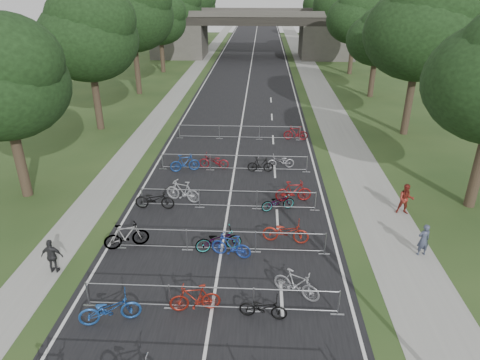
# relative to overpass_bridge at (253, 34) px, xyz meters

# --- Properties ---
(road) EXTENTS (11.00, 140.00, 0.01)m
(road) POSITION_rel_overpass_bridge_xyz_m (0.00, -15.00, -3.53)
(road) COLOR black
(road) RESTS_ON ground
(sidewalk_right) EXTENTS (3.00, 140.00, 0.01)m
(sidewalk_right) POSITION_rel_overpass_bridge_xyz_m (8.00, -15.00, -3.53)
(sidewalk_right) COLOR gray
(sidewalk_right) RESTS_ON ground
(sidewalk_left) EXTENTS (2.00, 140.00, 0.01)m
(sidewalk_left) POSITION_rel_overpass_bridge_xyz_m (-7.50, -15.00, -3.53)
(sidewalk_left) COLOR gray
(sidewalk_left) RESTS_ON ground
(lane_markings) EXTENTS (0.12, 140.00, 0.00)m
(lane_markings) POSITION_rel_overpass_bridge_xyz_m (0.00, -15.00, -3.53)
(lane_markings) COLOR silver
(lane_markings) RESTS_ON ground
(overpass_bridge) EXTENTS (31.00, 8.00, 7.05)m
(overpass_bridge) POSITION_rel_overpass_bridge_xyz_m (0.00, 0.00, 0.00)
(overpass_bridge) COLOR #46443F
(overpass_bridge) RESTS_ON ground
(tree_left_0) EXTENTS (6.72, 6.72, 10.25)m
(tree_left_0) POSITION_rel_overpass_bridge_xyz_m (-11.39, -49.07, 2.96)
(tree_left_0) COLOR #33261C
(tree_left_0) RESTS_ON ground
(tree_left_1) EXTENTS (7.56, 7.56, 11.53)m
(tree_left_1) POSITION_rel_overpass_bridge_xyz_m (-11.39, -37.07, 3.77)
(tree_left_1) COLOR #33261C
(tree_left_1) RESTS_ON ground
(tree_right_1) EXTENTS (8.18, 8.18, 12.47)m
(tree_right_1) POSITION_rel_overpass_bridge_xyz_m (13.11, -37.07, 4.37)
(tree_right_1) COLOR #33261C
(tree_right_1) RESTS_ON ground
(tree_left_2) EXTENTS (8.40, 8.40, 12.81)m
(tree_left_2) POSITION_rel_overpass_bridge_xyz_m (-11.39, -25.07, 4.58)
(tree_left_2) COLOR #33261C
(tree_left_2) RESTS_ON ground
(tree_right_2) EXTENTS (6.16, 6.16, 9.39)m
(tree_right_2) POSITION_rel_overpass_bridge_xyz_m (13.11, -25.07, 2.41)
(tree_right_2) COLOR #33261C
(tree_right_2) RESTS_ON ground
(tree_left_3) EXTENTS (6.72, 6.72, 10.25)m
(tree_left_3) POSITION_rel_overpass_bridge_xyz_m (-11.39, -13.07, 2.96)
(tree_left_3) COLOR #33261C
(tree_left_3) RESTS_ON ground
(tree_right_3) EXTENTS (7.17, 7.17, 10.93)m
(tree_right_3) POSITION_rel_overpass_bridge_xyz_m (13.11, -13.07, 3.39)
(tree_right_3) COLOR #33261C
(tree_right_3) RESTS_ON ground
(tree_left_4) EXTENTS (7.56, 7.56, 11.53)m
(tree_left_4) POSITION_rel_overpass_bridge_xyz_m (-11.39, -1.07, 3.77)
(tree_left_4) COLOR #33261C
(tree_left_4) RESTS_ON ground
(tree_right_4) EXTENTS (8.18, 8.18, 12.47)m
(tree_right_4) POSITION_rel_overpass_bridge_xyz_m (13.11, -1.07, 4.37)
(tree_right_4) COLOR #33261C
(tree_right_4) RESTS_ON ground
(tree_right_5) EXTENTS (6.16, 6.16, 9.39)m
(tree_right_5) POSITION_rel_overpass_bridge_xyz_m (13.11, 10.93, 2.41)
(tree_right_5) COLOR #33261C
(tree_right_5) RESTS_ON ground
(tree_left_6) EXTENTS (6.72, 6.72, 10.25)m
(tree_left_6) POSITION_rel_overpass_bridge_xyz_m (-11.39, 22.93, 2.96)
(tree_left_6) COLOR #33261C
(tree_left_6) RESTS_ON ground
(tree_right_6) EXTENTS (7.17, 7.17, 10.93)m
(tree_right_6) POSITION_rel_overpass_bridge_xyz_m (13.11, 22.93, 3.39)
(tree_right_6) COLOR #33261C
(tree_right_6) RESTS_ON ground
(barrier_row_2) EXTENTS (9.70, 0.08, 1.10)m
(barrier_row_2) POSITION_rel_overpass_bridge_xyz_m (0.00, -57.80, -2.99)
(barrier_row_2) COLOR #999BA0
(barrier_row_2) RESTS_ON ground
(barrier_row_3) EXTENTS (9.70, 0.08, 1.10)m
(barrier_row_3) POSITION_rel_overpass_bridge_xyz_m (0.00, -54.00, -2.99)
(barrier_row_3) COLOR #999BA0
(barrier_row_3) RESTS_ON ground
(barrier_row_4) EXTENTS (9.70, 0.08, 1.10)m
(barrier_row_4) POSITION_rel_overpass_bridge_xyz_m (0.00, -50.00, -2.99)
(barrier_row_4) COLOR #999BA0
(barrier_row_4) RESTS_ON ground
(barrier_row_5) EXTENTS (9.70, 0.08, 1.10)m
(barrier_row_5) POSITION_rel_overpass_bridge_xyz_m (0.00, -45.00, -2.99)
(barrier_row_5) COLOR #999BA0
(barrier_row_5) RESTS_ON ground
(barrier_row_6) EXTENTS (9.70, 0.08, 1.10)m
(barrier_row_6) POSITION_rel_overpass_bridge_xyz_m (0.00, -39.00, -2.99)
(barrier_row_6) COLOR #999BA0
(barrier_row_6) RESTS_ON ground
(bike_8) EXTENTS (2.29, 1.37, 1.14)m
(bike_8) POSITION_rel_overpass_bridge_xyz_m (-3.51, -58.56, -2.97)
(bike_8) COLOR #1C4C9D
(bike_8) RESTS_ON ground
(bike_9) EXTENTS (1.94, 0.84, 1.13)m
(bike_9) POSITION_rel_overpass_bridge_xyz_m (-0.60, -57.83, -2.97)
(bike_9) COLOR maroon
(bike_9) RESTS_ON ground
(bike_10) EXTENTS (1.79, 0.81, 0.91)m
(bike_10) POSITION_rel_overpass_bridge_xyz_m (1.89, -58.08, -3.08)
(bike_10) COLOR black
(bike_10) RESTS_ON ground
(bike_11) EXTENTS (1.94, 1.39, 1.15)m
(bike_11) POSITION_rel_overpass_bridge_xyz_m (3.15, -56.85, -2.96)
(bike_11) COLOR #95979C
(bike_11) RESTS_ON ground
(bike_12) EXTENTS (2.09, 1.30, 1.22)m
(bike_12) POSITION_rel_overpass_bridge_xyz_m (-4.30, -53.89, -2.93)
(bike_12) COLOR #999BA0
(bike_12) RESTS_ON ground
(bike_13) EXTENTS (2.22, 1.29, 1.10)m
(bike_13) POSITION_rel_overpass_bridge_xyz_m (-0.12, -53.94, -2.98)
(bike_13) COLOR #999BA0
(bike_13) RESTS_ON ground
(bike_14) EXTENTS (1.90, 0.97, 1.10)m
(bike_14) POSITION_rel_overpass_bridge_xyz_m (0.47, -54.36, -2.98)
(bike_14) COLOR #1C3A9C
(bike_14) RESTS_ON ground
(bike_15) EXTENTS (2.22, 1.01, 1.12)m
(bike_15) POSITION_rel_overpass_bridge_xyz_m (2.91, -53.09, -2.97)
(bike_15) COLOR maroon
(bike_15) RESTS_ON ground
(bike_16) EXTENTS (2.11, 0.76, 1.11)m
(bike_16) POSITION_rel_overpass_bridge_xyz_m (-3.88, -50.23, -2.98)
(bike_16) COLOR black
(bike_16) RESTS_ON ground
(bike_17) EXTENTS (2.10, 1.17, 1.21)m
(bike_17) POSITION_rel_overpass_bridge_xyz_m (-2.53, -49.29, -2.93)
(bike_17) COLOR #B3B5BB
(bike_17) RESTS_ON ground
(bike_18) EXTENTS (1.94, 1.21, 0.96)m
(bike_18) POSITION_rel_overpass_bridge_xyz_m (2.64, -50.05, -3.05)
(bike_18) COLOR #999BA0
(bike_18) RESTS_ON ground
(bike_19) EXTENTS (2.06, 0.83, 1.20)m
(bike_19) POSITION_rel_overpass_bridge_xyz_m (3.51, -48.99, -2.93)
(bike_19) COLOR maroon
(bike_19) RESTS_ON ground
(bike_20) EXTENTS (1.97, 1.05, 1.14)m
(bike_20) POSITION_rel_overpass_bridge_xyz_m (-3.11, -45.25, -2.96)
(bike_20) COLOR navy
(bike_20) RESTS_ON ground
(bike_21) EXTENTS (1.97, 0.80, 1.01)m
(bike_21) POSITION_rel_overpass_bridge_xyz_m (-1.32, -44.73, -3.03)
(bike_21) COLOR maroon
(bike_21) RESTS_ON ground
(bike_22) EXTENTS (1.65, 0.48, 0.99)m
(bike_22) POSITION_rel_overpass_bridge_xyz_m (1.68, -45.09, -3.04)
(bike_22) COLOR black
(bike_22) RESTS_ON ground
(bike_23) EXTENTS (1.82, 0.86, 0.92)m
(bike_23) POSITION_rel_overpass_bridge_xyz_m (2.99, -44.42, -3.08)
(bike_23) COLOR #9E9DA4
(bike_23) RESTS_ON ground
(bike_27) EXTENTS (1.87, 0.64, 1.10)m
(bike_27) POSITION_rel_overpass_bridge_xyz_m (4.30, -38.95, -2.98)
(bike_27) COLOR maroon
(bike_27) RESTS_ON ground
(pedestrian_a) EXTENTS (0.62, 0.47, 1.53)m
(pedestrian_a) POSITION_rel_overpass_bridge_xyz_m (8.88, -53.79, -2.77)
(pedestrian_a) COLOR #383F54
(pedestrian_a) RESTS_ON ground
(pedestrian_b) EXTENTS (0.88, 0.73, 1.66)m
(pedestrian_b) POSITION_rel_overpass_bridge_xyz_m (9.20, -50.08, -2.70)
(pedestrian_b) COLOR maroon
(pedestrian_b) RESTS_ON ground
(pedestrian_c) EXTENTS (0.91, 0.39, 1.54)m
(pedestrian_c) POSITION_rel_overpass_bridge_xyz_m (-6.80, -55.84, -2.76)
(pedestrian_c) COLOR #272729
(pedestrian_c) RESTS_ON ground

